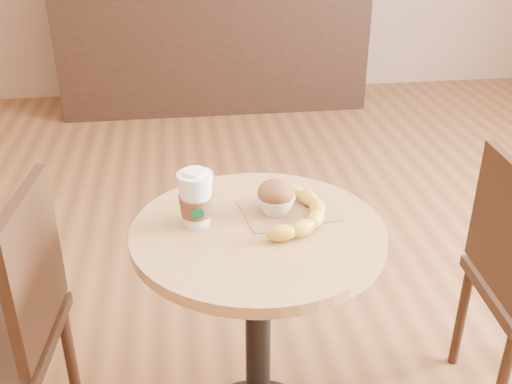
# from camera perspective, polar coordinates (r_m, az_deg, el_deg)

# --- Properties ---
(cafe_table) EXTENTS (0.64, 0.64, 0.75)m
(cafe_table) POSITION_cam_1_polar(r_m,az_deg,el_deg) (1.63, 0.19, -10.72)
(cafe_table) COLOR black
(cafe_table) RESTS_ON ground
(chair_left) EXTENTS (0.42, 0.42, 0.86)m
(chair_left) POSITION_cam_1_polar(r_m,az_deg,el_deg) (1.75, -22.93, -11.81)
(chair_left) COLOR black
(chair_left) RESTS_ON ground
(service_counter) EXTENTS (2.30, 0.65, 1.04)m
(service_counter) POSITION_cam_1_polar(r_m,az_deg,el_deg) (4.58, -4.10, 14.68)
(service_counter) COLOR black
(service_counter) RESTS_ON ground
(kraft_bag) EXTENTS (0.27, 0.22, 0.00)m
(kraft_bag) POSITION_cam_1_polar(r_m,az_deg,el_deg) (1.57, 3.14, -1.76)
(kraft_bag) COLOR #8B6243
(kraft_bag) RESTS_ON cafe_table
(coffee_cup) EXTENTS (0.09, 0.09, 0.15)m
(coffee_cup) POSITION_cam_1_polar(r_m,az_deg,el_deg) (1.49, -5.73, -0.78)
(coffee_cup) COLOR white
(coffee_cup) RESTS_ON cafe_table
(muffin) EXTENTS (0.10, 0.10, 0.09)m
(muffin) POSITION_cam_1_polar(r_m,az_deg,el_deg) (1.54, 1.95, -0.47)
(muffin) COLOR silver
(muffin) RESTS_ON kraft_bag
(banana) EXTENTS (0.29, 0.34, 0.04)m
(banana) POSITION_cam_1_polar(r_m,az_deg,el_deg) (1.53, 3.83, -1.75)
(banana) COLOR gold
(banana) RESTS_ON kraft_bag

